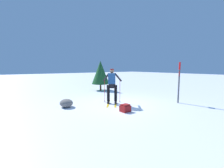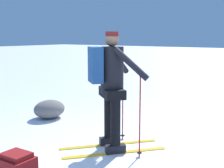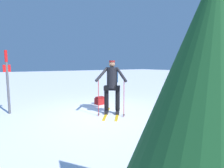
% 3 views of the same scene
% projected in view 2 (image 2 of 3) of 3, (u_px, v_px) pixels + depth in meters
% --- Properties ---
extents(ground_plane, '(80.00, 80.00, 0.00)m').
position_uv_depth(ground_plane, '(115.00, 155.00, 4.58)').
color(ground_plane, white).
extents(skier, '(1.53, 1.37, 1.80)m').
position_uv_depth(skier, '(110.00, 82.00, 4.68)').
color(skier, gold).
rests_on(skier, ground_plane).
extents(dropped_backpack, '(0.35, 0.41, 0.32)m').
position_uv_depth(dropped_backpack, '(17.00, 166.00, 3.86)').
color(dropped_backpack, maroon).
rests_on(dropped_backpack, ground_plane).
extents(rock_boulder, '(0.70, 0.59, 0.38)m').
position_uv_depth(rock_boulder, '(49.00, 109.00, 6.64)').
color(rock_boulder, slate).
rests_on(rock_boulder, ground_plane).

